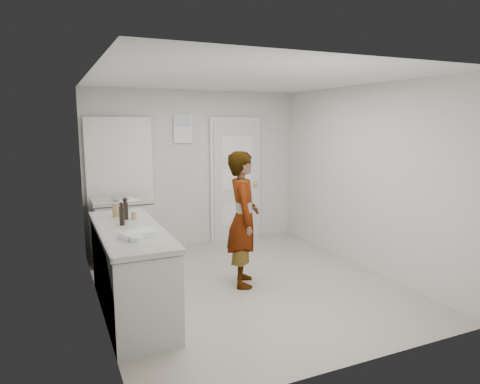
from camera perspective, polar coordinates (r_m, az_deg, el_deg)
name	(u,v)px	position (r m, az deg, el deg)	size (l,w,h in m)	color
ground	(247,284)	(5.48, 0.92, -12.16)	(4.00, 4.00, 0.00)	#A89D8D
room_shell	(186,184)	(6.93, -7.22, 1.12)	(4.00, 4.00, 4.00)	beige
main_counter	(131,273)	(4.75, -14.32, -10.45)	(0.64, 1.96, 0.93)	silver
side_counter	(123,232)	(6.43, -15.28, -5.21)	(0.84, 0.61, 0.93)	silver
person	(243,219)	(5.25, 0.44, -3.62)	(0.61, 0.40, 1.66)	silver
cake_mix_box	(117,210)	(5.13, -16.06, -2.33)	(0.10, 0.04, 0.16)	#A87E54
spice_jar	(134,216)	(4.97, -13.97, -3.06)	(0.06, 0.06, 0.08)	tan
oil_cruet_a	(125,209)	(4.96, -15.05, -2.21)	(0.06, 0.06, 0.25)	black
oil_cruet_b	(122,214)	(4.70, -15.48, -2.88)	(0.05, 0.05, 0.25)	black
baking_dish	(137,234)	(4.22, -13.53, -5.49)	(0.36, 0.30, 0.05)	silver
egg_bowl	(136,239)	(4.07, -13.65, -6.07)	(0.12, 0.12, 0.05)	silver
papers	(125,199)	(6.24, -15.03, -0.93)	(0.26, 0.33, 0.01)	white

